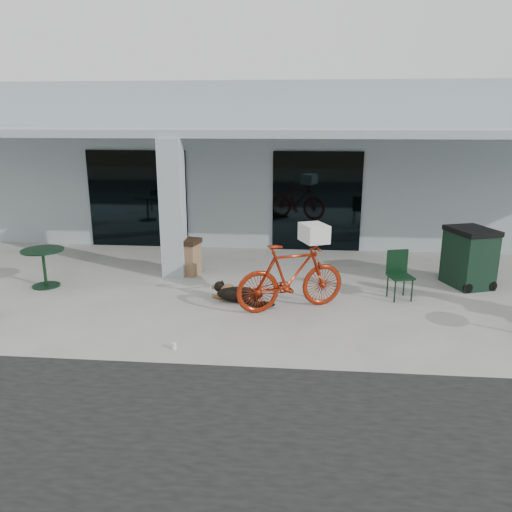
# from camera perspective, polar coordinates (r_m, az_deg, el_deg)

# --- Properties ---
(ground) EXTENTS (80.00, 80.00, 0.00)m
(ground) POSITION_cam_1_polar(r_m,az_deg,el_deg) (9.38, -3.68, -6.69)
(ground) COLOR #B7B3AC
(ground) RESTS_ON ground
(building) EXTENTS (22.00, 7.00, 4.50)m
(building) POSITION_cam_1_polar(r_m,az_deg,el_deg) (17.19, 0.64, 11.14)
(building) COLOR #9EAEB3
(building) RESTS_ON ground
(storefront_glass_left) EXTENTS (2.80, 0.06, 2.70)m
(storefront_glass_left) POSITION_cam_1_polar(r_m,az_deg,el_deg) (14.49, -13.35, 6.35)
(storefront_glass_left) COLOR black
(storefront_glass_left) RESTS_ON ground
(storefront_glass_right) EXTENTS (2.40, 0.06, 2.70)m
(storefront_glass_right) POSITION_cam_1_polar(r_m,az_deg,el_deg) (13.74, 6.96, 6.18)
(storefront_glass_right) COLOR black
(storefront_glass_right) RESTS_ON ground
(column) EXTENTS (0.50, 0.50, 3.12)m
(column) POSITION_cam_1_polar(r_m,az_deg,el_deg) (11.43, -9.50, 5.30)
(column) COLOR #9EAEB3
(column) RESTS_ON ground
(overhang) EXTENTS (22.00, 2.80, 0.18)m
(overhang) POSITION_cam_1_polar(r_m,az_deg,el_deg) (12.27, -1.28, 13.93)
(overhang) COLOR #9EAEB3
(overhang) RESTS_ON column
(bicycle) EXTENTS (2.22, 1.43, 1.30)m
(bicycle) POSITION_cam_1_polar(r_m,az_deg,el_deg) (9.43, 4.01, -2.39)
(bicycle) COLOR maroon
(bicycle) RESTS_ON ground
(laundry_basket) EXTENTS (0.61, 0.69, 0.34)m
(laundry_basket) POSITION_cam_1_polar(r_m,az_deg,el_deg) (9.40, 6.65, 2.63)
(laundry_basket) COLOR white
(laundry_basket) RESTS_ON bicycle
(dog) EXTENTS (1.12, 0.75, 0.36)m
(dog) POSITION_cam_1_polar(r_m,az_deg,el_deg) (9.94, -1.87, -4.28)
(dog) COLOR black
(dog) RESTS_ON ground
(cup_near_dog) EXTENTS (0.09, 0.09, 0.10)m
(cup_near_dog) POSITION_cam_1_polar(r_m,az_deg,el_deg) (8.13, -9.35, -10.11)
(cup_near_dog) COLOR white
(cup_near_dog) RESTS_ON ground
(cafe_table_near) EXTENTS (1.05, 1.05, 0.83)m
(cafe_table_near) POSITION_cam_1_polar(r_m,az_deg,el_deg) (11.69, -23.03, -1.28)
(cafe_table_near) COLOR #11331C
(cafe_table_near) RESTS_ON ground
(cafe_chair_far_a) EXTENTS (0.55, 0.58, 0.98)m
(cafe_chair_far_a) POSITION_cam_1_polar(r_m,az_deg,el_deg) (10.40, 16.19, -2.19)
(cafe_chair_far_a) COLOR #11331C
(cafe_chair_far_a) RESTS_ON ground
(trash_receptacle) EXTENTS (0.61, 0.61, 0.85)m
(trash_receptacle) POSITION_cam_1_polar(r_m,az_deg,el_deg) (11.70, -7.71, -0.09)
(trash_receptacle) COLOR #8F6C4A
(trash_receptacle) RESTS_ON ground
(wheeled_bin) EXTENTS (1.08, 1.21, 1.28)m
(wheeled_bin) POSITION_cam_1_polar(r_m,az_deg,el_deg) (11.71, 23.17, -0.13)
(wheeled_bin) COLOR black
(wheeled_bin) RESTS_ON ground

